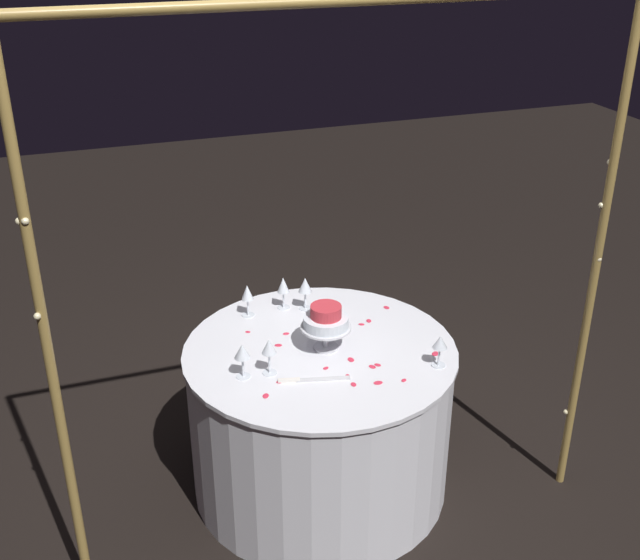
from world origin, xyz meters
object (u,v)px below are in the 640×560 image
object	(u,v)px
wine_glass_3	(247,294)
cake_knife	(309,380)
wine_glass_2	(269,348)
decorative_arch	(355,220)
main_table	(320,418)
wine_glass_4	(283,286)
wine_glass_5	(440,344)
wine_glass_1	(305,286)
wine_glass_0	(242,353)
tiered_cake	(326,320)

from	to	relation	value
wine_glass_3	cake_knife	xyz separation A→B (m)	(-0.09, 0.62, -0.11)
wine_glass_2	cake_knife	distance (m)	0.21
decorative_arch	main_table	bearing A→B (deg)	-89.83
wine_glass_4	wine_glass_5	bearing A→B (deg)	123.15
wine_glass_3	cake_knife	distance (m)	0.64
main_table	wine_glass_2	world-z (taller)	wine_glass_2
wine_glass_2	wine_glass_5	distance (m)	0.71
wine_glass_1	cake_knife	xyz separation A→B (m)	(0.18, 0.59, -0.11)
wine_glass_5	cake_knife	size ratio (longest dim) A/B	0.49
main_table	wine_glass_0	bearing A→B (deg)	15.79
tiered_cake	wine_glass_5	xyz separation A→B (m)	(-0.40, 0.29, -0.03)
tiered_cake	cake_knife	bearing A→B (deg)	55.95
wine_glass_0	decorative_arch	bearing A→B (deg)	144.55
main_table	tiered_cake	world-z (taller)	tiered_cake
wine_glass_1	cake_knife	world-z (taller)	wine_glass_1
decorative_arch	wine_glass_1	bearing A→B (deg)	-94.31
decorative_arch	wine_glass_0	world-z (taller)	decorative_arch
wine_glass_2	wine_glass_4	world-z (taller)	same
wine_glass_4	cake_knife	world-z (taller)	wine_glass_4
wine_glass_4	wine_glass_3	bearing A→B (deg)	5.45
wine_glass_3	wine_glass_4	world-z (taller)	wine_glass_4
tiered_cake	wine_glass_3	bearing A→B (deg)	-58.49
wine_glass_2	wine_glass_4	bearing A→B (deg)	-112.69
main_table	tiered_cake	bearing A→B (deg)	-176.11
decorative_arch	tiered_cake	size ratio (longest dim) A/B	10.13
wine_glass_1	wine_glass_3	xyz separation A→B (m)	(0.27, -0.02, -0.01)
wine_glass_0	wine_glass_3	bearing A→B (deg)	-106.77
tiered_cake	wine_glass_1	bearing A→B (deg)	-94.64
wine_glass_5	cake_knife	world-z (taller)	wine_glass_5
tiered_cake	wine_glass_4	xyz separation A→B (m)	(0.06, -0.42, -0.02)
decorative_arch	wine_glass_3	distance (m)	1.01
cake_knife	wine_glass_5	bearing A→B (deg)	172.54
wine_glass_1	cake_knife	size ratio (longest dim) A/B	0.56
wine_glass_4	wine_glass_5	distance (m)	0.85
main_table	cake_knife	size ratio (longest dim) A/B	4.10
wine_glass_1	wine_glass_4	size ratio (longest dim) A/B	1.01
tiered_cake	wine_glass_2	world-z (taller)	tiered_cake
wine_glass_3	wine_glass_5	world-z (taller)	wine_glass_3
decorative_arch	wine_glass_2	bearing A→B (deg)	-44.31
wine_glass_3	decorative_arch	bearing A→B (deg)	105.87
main_table	wine_glass_1	world-z (taller)	wine_glass_1
cake_knife	wine_glass_1	bearing A→B (deg)	-106.82
main_table	cake_knife	world-z (taller)	cake_knife
wine_glass_5	cake_knife	distance (m)	0.56
wine_glass_5	main_table	bearing A→B (deg)	-34.42
main_table	wine_glass_5	distance (m)	0.70
tiered_cake	wine_glass_2	bearing A→B (deg)	21.91
wine_glass_0	tiered_cake	bearing A→B (deg)	-164.98
decorative_arch	wine_glass_5	distance (m)	0.77
wine_glass_3	tiered_cake	bearing A→B (deg)	121.51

